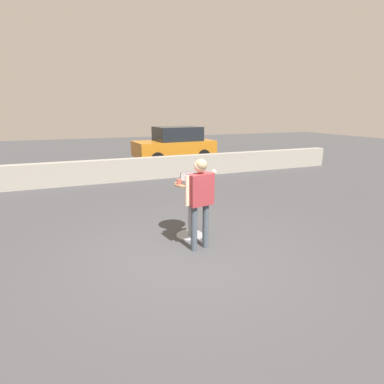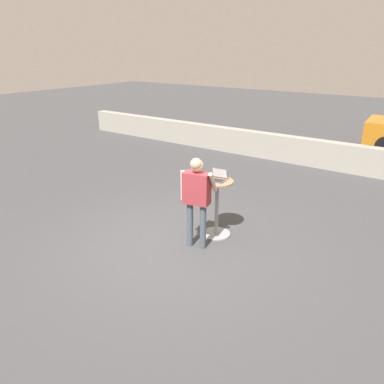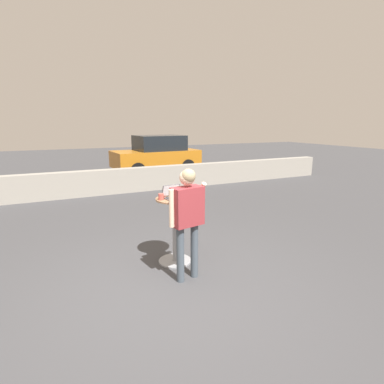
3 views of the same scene
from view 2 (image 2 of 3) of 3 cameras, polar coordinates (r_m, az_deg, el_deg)
name	(u,v)px [view 2 (image 2 of 3)]	position (r m, az deg, el deg)	size (l,w,h in m)	color
ground_plane	(177,246)	(6.74, -2.30, -8.20)	(50.00, 50.00, 0.00)	#3D3D3F
pavement_kerb	(303,151)	(11.78, 16.56, 5.99)	(17.73, 0.35, 0.79)	gray
cafe_table	(217,206)	(6.90, 3.79, -2.22)	(0.58, 0.58, 1.08)	gray
laptop	(218,178)	(6.71, 3.94, 2.16)	(0.33, 0.31, 0.20)	#515156
coffee_mug	(207,176)	(6.80, 2.30, 2.48)	(0.12, 0.08, 0.10)	#C14C42
standing_person	(197,192)	(6.28, 0.70, 0.04)	(0.59, 0.44, 1.63)	#424C56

